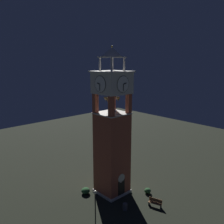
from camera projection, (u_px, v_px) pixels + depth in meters
ground at (112, 192)px, 32.34m from camera, size 80.00×80.00×0.00m
clock_tower at (112, 135)px, 30.72m from camera, size 4.00×4.00×18.45m
park_bench at (155, 203)px, 29.05m from camera, size 0.90×1.66×0.95m
lamp_post at (95, 201)px, 25.36m from camera, size 0.36×0.36×3.90m
trash_bin at (125, 207)px, 28.38m from camera, size 0.52×0.52×0.80m
shrub_near_entry at (148, 191)px, 31.92m from camera, size 0.84×0.84×0.68m
shrub_left_of_tower at (86, 191)px, 31.85m from camera, size 1.10×1.10×0.77m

